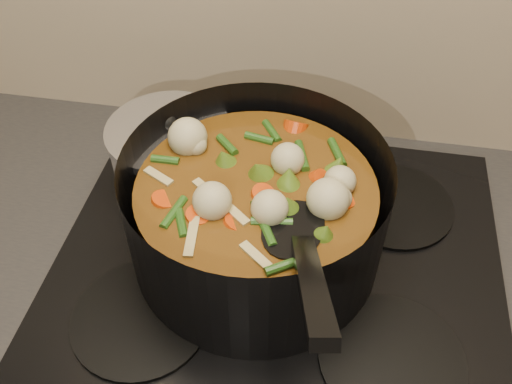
# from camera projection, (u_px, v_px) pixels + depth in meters

# --- Properties ---
(stovetop) EXTENTS (0.62, 0.54, 0.03)m
(stovetop) POSITION_uv_depth(u_px,v_px,m) (278.00, 261.00, 0.81)
(stovetop) COLOR black
(stovetop) RESTS_ON counter
(stockpot) EXTENTS (0.35, 0.45, 0.25)m
(stockpot) POSITION_uv_depth(u_px,v_px,m) (256.00, 214.00, 0.76)
(stockpot) COLOR black
(stockpot) RESTS_ON stovetop
(saucepan) EXTENTS (0.18, 0.18, 0.15)m
(saucepan) POSITION_uv_depth(u_px,v_px,m) (172.00, 159.00, 0.86)
(saucepan) COLOR silver
(saucepan) RESTS_ON stovetop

